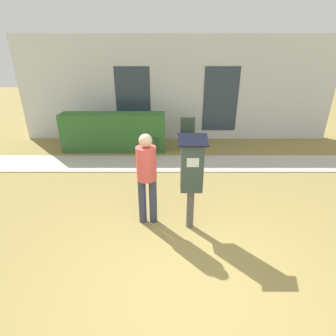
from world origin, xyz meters
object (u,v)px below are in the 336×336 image
object	(u,v)px
person_standing	(146,173)
outdoor_chair_left	(150,133)
parking_meter	(191,172)
outdoor_chair_middle	(187,130)

from	to	relation	value
person_standing	outdoor_chair_left	bearing A→B (deg)	128.50
parking_meter	outdoor_chair_left	size ratio (longest dim) A/B	1.77
outdoor_chair_middle	parking_meter	bearing A→B (deg)	-100.18
outdoor_chair_left	outdoor_chair_middle	size ratio (longest dim) A/B	1.00
parking_meter	outdoor_chair_middle	size ratio (longest dim) A/B	1.77
person_standing	outdoor_chair_left	xyz separation A→B (m)	(-0.15, 3.60, -0.40)
parking_meter	outdoor_chair_left	bearing A→B (deg)	102.93
outdoor_chair_left	outdoor_chair_middle	distance (m)	1.13
parking_meter	person_standing	xyz separation A→B (m)	(-0.71, 0.14, -0.09)
outdoor_chair_left	outdoor_chair_middle	xyz separation A→B (m)	(1.09, 0.27, 0.00)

